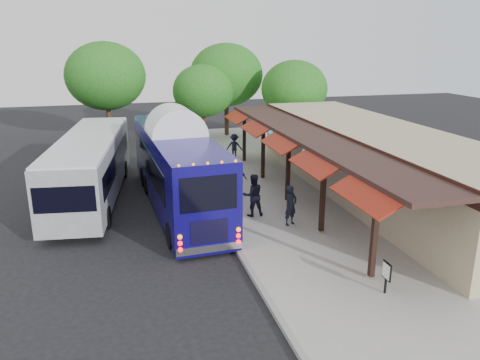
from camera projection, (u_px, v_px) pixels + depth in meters
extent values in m
plane|color=black|center=(233.00, 245.00, 18.48)|extent=(90.00, 90.00, 0.00)
cube|color=#9E9B93|center=(310.00, 200.00, 23.39)|extent=(10.00, 40.00, 0.15)
cube|color=gray|center=(213.00, 209.00, 22.17)|extent=(0.20, 40.00, 0.16)
cube|color=tan|center=(375.00, 163.00, 23.75)|extent=(5.00, 20.00, 3.60)
cube|color=black|center=(332.00, 136.00, 22.70)|extent=(0.06, 20.00, 0.60)
cube|color=#331E19|center=(311.00, 135.00, 22.41)|extent=(2.60, 20.00, 0.18)
cube|color=black|center=(375.00, 232.00, 15.19)|extent=(0.18, 0.18, 3.16)
cube|color=maroon|center=(366.00, 194.00, 14.69)|extent=(1.00, 3.20, 0.57)
cube|color=black|center=(323.00, 194.00, 18.89)|extent=(0.18, 0.18, 3.16)
cube|color=maroon|center=(315.00, 163.00, 18.40)|extent=(1.00, 3.20, 0.57)
cube|color=black|center=(288.00, 169.00, 22.59)|extent=(0.18, 0.18, 3.16)
cube|color=maroon|center=(280.00, 142.00, 22.10)|extent=(1.00, 3.20, 0.57)
cube|color=black|center=(263.00, 151.00, 26.29)|extent=(0.18, 0.18, 3.16)
cube|color=maroon|center=(256.00, 127.00, 25.80)|extent=(1.00, 3.20, 0.57)
cube|color=black|center=(244.00, 137.00, 29.99)|extent=(0.18, 0.18, 3.16)
cube|color=maroon|center=(238.00, 116.00, 29.50)|extent=(1.00, 3.20, 0.57)
sphere|color=teal|center=(359.00, 182.00, 16.83)|extent=(0.26, 0.26, 0.26)
sphere|color=teal|center=(305.00, 151.00, 21.46)|extent=(0.26, 0.26, 0.26)
sphere|color=teal|center=(271.00, 131.00, 26.08)|extent=(0.26, 0.26, 0.26)
cube|color=#0F0864|center=(177.00, 166.00, 22.21)|extent=(3.25, 12.18, 3.16)
cube|color=#0F0864|center=(178.00, 200.00, 22.71)|extent=(3.20, 12.05, 0.35)
ellipsoid|color=white|center=(176.00, 134.00, 21.76)|extent=(3.24, 11.94, 0.56)
cube|color=black|center=(199.00, 195.00, 16.47)|extent=(2.10, 0.15, 1.31)
cube|color=silver|center=(200.00, 249.00, 17.16)|extent=(2.52, 0.33, 0.28)
sphere|color=#FF0C0C|center=(170.00, 247.00, 16.73)|extent=(0.18, 0.18, 0.18)
sphere|color=#FF0C0C|center=(230.00, 241.00, 17.27)|extent=(0.18, 0.18, 0.18)
cylinder|color=black|center=(164.00, 235.00, 18.13)|extent=(0.36, 1.06, 1.04)
cylinder|color=black|center=(223.00, 229.00, 18.70)|extent=(0.36, 1.06, 1.04)
cylinder|color=black|center=(148.00, 176.00, 25.93)|extent=(0.36, 1.06, 1.04)
cylinder|color=black|center=(190.00, 173.00, 26.50)|extent=(0.36, 1.06, 1.04)
cube|color=gray|center=(91.00, 165.00, 23.46)|extent=(4.04, 12.18, 2.75)
cube|color=black|center=(63.00, 163.00, 23.07)|extent=(1.27, 10.09, 1.04)
cube|color=black|center=(117.00, 159.00, 23.72)|extent=(1.27, 10.09, 1.04)
cube|color=silver|center=(88.00, 138.00, 23.05)|extent=(3.96, 11.94, 0.10)
cylinder|color=black|center=(60.00, 221.00, 19.66)|extent=(0.41, 1.03, 1.00)
cylinder|color=black|center=(119.00, 215.00, 20.25)|extent=(0.41, 1.03, 1.00)
cylinder|color=black|center=(74.00, 172.00, 26.85)|extent=(0.41, 1.03, 1.00)
cylinder|color=black|center=(117.00, 169.00, 27.44)|extent=(0.41, 1.03, 1.00)
imported|color=black|center=(291.00, 205.00, 19.92)|extent=(0.75, 0.66, 1.74)
imported|color=black|center=(253.00, 195.00, 20.93)|extent=(0.95, 0.74, 1.94)
imported|color=black|center=(238.00, 181.00, 23.57)|extent=(1.05, 0.72, 1.66)
imported|color=black|center=(234.00, 146.00, 31.14)|extent=(1.22, 0.96, 1.66)
cube|color=black|center=(386.00, 278.00, 14.57)|extent=(0.06, 0.06, 1.06)
cube|color=black|center=(387.00, 271.00, 14.50)|extent=(0.05, 0.48, 0.58)
cube|color=white|center=(386.00, 271.00, 14.49)|extent=(0.02, 0.40, 0.48)
cylinder|color=#382314|center=(204.00, 125.00, 36.57)|extent=(0.36, 0.36, 2.73)
ellipsoid|color=#165A16|center=(203.00, 91.00, 35.80)|extent=(4.71, 4.71, 4.01)
cylinder|color=#382314|center=(227.00, 116.00, 38.69)|extent=(0.36, 0.36, 3.42)
ellipsoid|color=#165A16|center=(226.00, 75.00, 37.73)|extent=(5.91, 5.91, 5.02)
cylinder|color=#382314|center=(293.00, 126.00, 35.93)|extent=(0.36, 0.36, 2.88)
ellipsoid|color=#165A16|center=(294.00, 89.00, 35.12)|extent=(4.98, 4.98, 4.23)
cylinder|color=#382314|center=(109.00, 121.00, 36.28)|extent=(0.36, 0.36, 3.48)
ellipsoid|color=#165A16|center=(106.00, 76.00, 35.30)|extent=(6.02, 6.02, 5.12)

